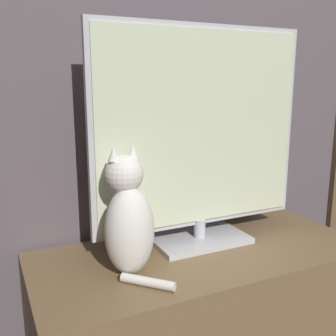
% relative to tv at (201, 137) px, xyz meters
% --- Properties ---
extents(wall_back, '(4.80, 0.05, 2.60)m').
position_rel_tv_xyz_m(wall_back, '(-0.03, 0.23, 0.46)').
color(wall_back, '#564C51').
rests_on(wall_back, ground_plane).
extents(tv_stand, '(1.19, 0.53, 0.44)m').
position_rel_tv_xyz_m(tv_stand, '(-0.03, -0.08, -0.62)').
color(tv_stand, brown).
rests_on(tv_stand, ground_plane).
extents(tv, '(0.82, 0.21, 0.79)m').
position_rel_tv_xyz_m(tv, '(0.00, 0.00, 0.00)').
color(tv, '#B7B7BC').
rests_on(tv, tv_stand).
extents(cat, '(0.18, 0.27, 0.41)m').
position_rel_tv_xyz_m(cat, '(-0.32, -0.12, -0.22)').
color(cat, silver).
rests_on(cat, tv_stand).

